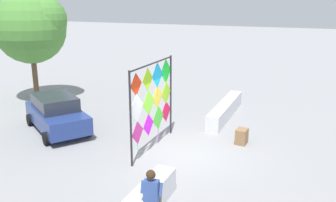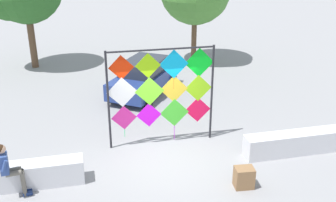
# 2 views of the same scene
# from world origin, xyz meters

# --- Properties ---
(ground) EXTENTS (120.00, 120.00, 0.00)m
(ground) POSITION_xyz_m (0.00, 0.00, 0.00)
(ground) COLOR gray
(plaza_ledge_right) EXTENTS (4.62, 0.56, 0.69)m
(plaza_ledge_right) POSITION_xyz_m (4.70, -0.38, 0.34)
(plaza_ledge_right) COLOR silver
(plaza_ledge_right) RESTS_ON ground
(kite_display_rack) EXTENTS (3.37, 0.12, 3.18)m
(kite_display_rack) POSITION_xyz_m (0.17, 1.19, 1.89)
(kite_display_rack) COLOR #232328
(kite_display_rack) RESTS_ON ground
(seated_vendor) EXTENTS (0.70, 0.54, 1.53)m
(seated_vendor) POSITION_xyz_m (-4.20, -0.76, 0.91)
(seated_vendor) COLOR #666056
(seated_vendor) RESTS_ON ground
(parked_car) EXTENTS (3.50, 4.04, 1.47)m
(parked_car) POSITION_xyz_m (0.31, 5.63, 0.75)
(parked_car) COLOR navy
(parked_car) RESTS_ON ground
(cardboard_box_large) EXTENTS (0.54, 0.43, 0.58)m
(cardboard_box_large) POSITION_xyz_m (1.76, -1.72, 0.29)
(cardboard_box_large) COLOR olive
(cardboard_box_large) RESTS_ON ground
(tree_far_right) EXTENTS (3.70, 3.72, 5.63)m
(tree_far_right) POSITION_xyz_m (3.88, 9.62, 3.79)
(tree_far_right) COLOR brown
(tree_far_right) RESTS_ON ground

